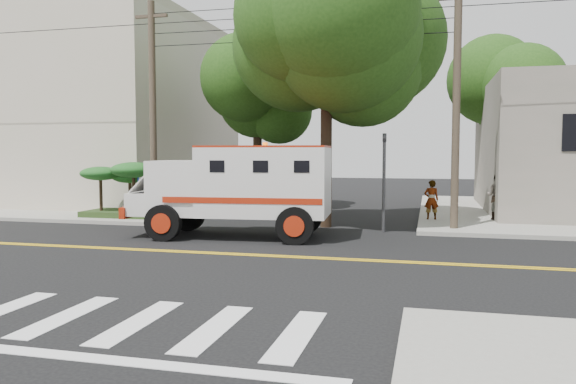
# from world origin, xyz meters

# --- Properties ---
(ground) EXTENTS (100.00, 100.00, 0.00)m
(ground) POSITION_xyz_m (0.00, 0.00, 0.00)
(ground) COLOR black
(ground) RESTS_ON ground
(sidewalk_nw) EXTENTS (17.00, 17.00, 0.15)m
(sidewalk_nw) POSITION_xyz_m (-13.50, 13.50, 0.07)
(sidewalk_nw) COLOR gray
(sidewalk_nw) RESTS_ON ground
(building_left) EXTENTS (16.00, 14.00, 10.00)m
(building_left) POSITION_xyz_m (-15.50, 15.00, 5.15)
(building_left) COLOR #B6B096
(building_left) RESTS_ON sidewalk_nw
(utility_pole_left) EXTENTS (0.28, 0.28, 9.00)m
(utility_pole_left) POSITION_xyz_m (-5.60, 6.00, 4.50)
(utility_pole_left) COLOR #382D23
(utility_pole_left) RESTS_ON ground
(utility_pole_right) EXTENTS (0.28, 0.28, 9.00)m
(utility_pole_right) POSITION_xyz_m (6.30, 6.20, 4.50)
(utility_pole_right) COLOR #382D23
(utility_pole_right) RESTS_ON ground
(tree_main) EXTENTS (6.08, 5.70, 9.85)m
(tree_main) POSITION_xyz_m (1.94, 6.21, 7.20)
(tree_main) COLOR black
(tree_main) RESTS_ON ground
(tree_left) EXTENTS (4.48, 4.20, 7.70)m
(tree_left) POSITION_xyz_m (-2.68, 11.79, 5.73)
(tree_left) COLOR black
(tree_left) RESTS_ON ground
(tree_right) EXTENTS (4.80, 4.50, 8.20)m
(tree_right) POSITION_xyz_m (8.84, 15.77, 6.09)
(tree_right) COLOR black
(tree_right) RESTS_ON ground
(traffic_signal) EXTENTS (0.15, 0.18, 3.60)m
(traffic_signal) POSITION_xyz_m (3.80, 5.60, 2.23)
(traffic_signal) COLOR #3F3F42
(traffic_signal) RESTS_ON ground
(accessibility_sign) EXTENTS (0.45, 0.10, 2.02)m
(accessibility_sign) POSITION_xyz_m (-6.20, 6.17, 1.37)
(accessibility_sign) COLOR #3F3F42
(accessibility_sign) RESTS_ON ground
(palm_planter) EXTENTS (3.52, 2.63, 2.36)m
(palm_planter) POSITION_xyz_m (-7.44, 6.62, 1.65)
(palm_planter) COLOR #1E3314
(palm_planter) RESTS_ON sidewalk_nw
(armored_truck) EXTENTS (7.06, 3.26, 3.13)m
(armored_truck) POSITION_xyz_m (-0.88, 3.13, 1.78)
(armored_truck) COLOR silver
(armored_truck) RESTS_ON ground
(pedestrian_a) EXTENTS (0.64, 0.47, 1.63)m
(pedestrian_a) POSITION_xyz_m (5.50, 8.79, 0.97)
(pedestrian_a) COLOR gray
(pedestrian_a) RESTS_ON sidewalk_ne
(pedestrian_b) EXTENTS (1.19, 1.13, 1.94)m
(pedestrian_b) POSITION_xyz_m (8.13, 9.33, 1.12)
(pedestrian_b) COLOR gray
(pedestrian_b) RESTS_ON sidewalk_ne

